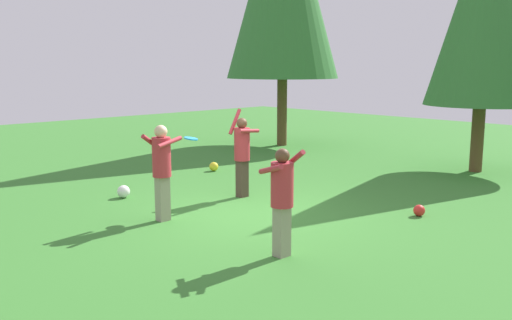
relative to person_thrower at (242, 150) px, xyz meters
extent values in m
plane|color=#387A2D|center=(1.22, -0.87, -1.03)|extent=(40.00, 40.00, 0.00)
cube|color=#4C382D|center=(0.00, 0.00, -0.63)|extent=(0.19, 0.22, 0.81)
cylinder|color=#B72D38|center=(0.00, 0.00, 0.12)|extent=(0.34, 0.34, 0.70)
sphere|color=brown|center=(0.00, 0.00, 0.58)|extent=(0.23, 0.23, 0.23)
cylinder|color=#B72D38|center=(0.20, 0.02, 0.43)|extent=(0.15, 0.61, 0.13)
cylinder|color=#B72D38|center=(-0.20, -0.02, 0.60)|extent=(0.12, 0.39, 0.55)
cube|color=gray|center=(0.38, -2.33, -0.62)|extent=(0.19, 0.22, 0.83)
cylinder|color=#B72D38|center=(0.38, -2.33, 0.16)|extent=(0.34, 0.34, 0.72)
sphere|color=beige|center=(0.38, -2.33, 0.62)|extent=(0.23, 0.23, 0.23)
cylinder|color=#B72D38|center=(0.19, -2.38, 0.39)|extent=(0.21, 0.56, 0.40)
cylinder|color=#B72D38|center=(0.57, -2.28, 0.44)|extent=(0.23, 0.62, 0.17)
cube|color=gray|center=(3.24, -2.17, -0.65)|extent=(0.19, 0.22, 0.77)
cylinder|color=#B72D38|center=(3.24, -2.17, 0.07)|extent=(0.34, 0.34, 0.67)
sphere|color=brown|center=(3.24, -2.17, 0.50)|extent=(0.22, 0.22, 0.22)
cylinder|color=#B72D38|center=(3.20, -2.36, 0.32)|extent=(0.57, 0.20, 0.23)
cylinder|color=#B72D38|center=(3.28, -1.97, 0.42)|extent=(0.53, 0.19, 0.37)
cylinder|color=#2393D1|center=(0.17, -1.50, 0.40)|extent=(0.38, 0.38, 0.07)
sphere|color=white|center=(-1.71, -1.92, -0.90)|extent=(0.27, 0.27, 0.27)
sphere|color=red|center=(3.50, 1.35, -0.92)|extent=(0.22, 0.22, 0.22)
sphere|color=yellow|center=(-2.73, 1.46, -0.91)|extent=(0.25, 0.25, 0.25)
cylinder|color=brown|center=(-4.86, 6.37, 1.13)|extent=(0.35, 0.35, 4.31)
cylinder|color=brown|center=(2.19, 6.52, 0.59)|extent=(0.33, 0.33, 3.25)
cone|color=#337033|center=(2.19, 6.52, 3.36)|extent=(2.93, 2.93, 5.20)
camera|label=1|loc=(8.80, -8.05, 1.82)|focal=39.38mm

